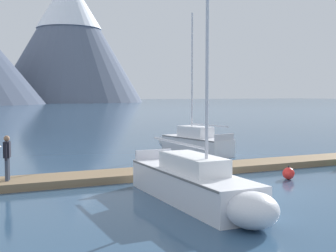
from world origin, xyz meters
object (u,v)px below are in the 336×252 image
Objects in this scene: sailboat_second_berth at (197,185)px; sailboat_mid_dock_port at (191,142)px; person_on_dock at (7,155)px; mooring_buoy_inner_mooring at (288,173)px.

sailboat_second_berth is 0.96× the size of sailboat_mid_dock_port.
person_on_dock is (-11.43, -5.65, 0.61)m from sailboat_mid_dock_port.
sailboat_mid_dock_port is (6.49, 11.10, 0.01)m from sailboat_second_berth.
mooring_buoy_inner_mooring is (10.56, -3.57, -1.01)m from person_on_dock.
mooring_buoy_inner_mooring is (5.62, 1.89, -0.39)m from sailboat_second_berth.
mooring_buoy_inner_mooring is at bearing -18.65° from person_on_dock.
sailboat_mid_dock_port is at bearing 84.64° from mooring_buoy_inner_mooring.
person_on_dock is (-4.94, 5.45, 0.62)m from sailboat_second_berth.
sailboat_mid_dock_port is 12.76m from person_on_dock.
sailboat_second_berth is at bearing -120.30° from sailboat_mid_dock_port.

